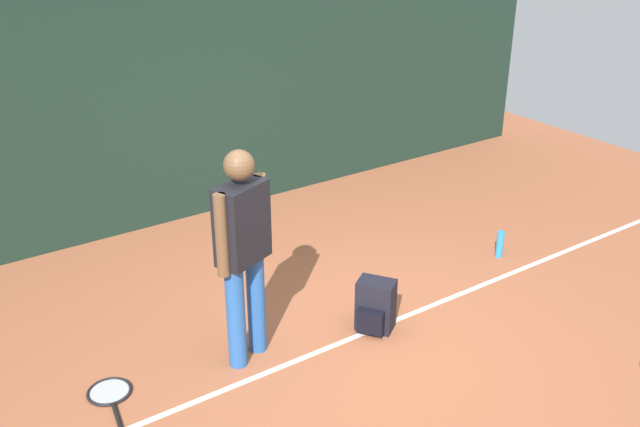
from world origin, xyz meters
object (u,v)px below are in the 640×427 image
(tennis_player, at_px, (243,246))
(water_bottle, at_px, (500,244))
(tennis_racket, at_px, (110,394))
(backpack, at_px, (375,307))

(tennis_player, xyz_separation_m, water_bottle, (2.85, 0.04, -0.83))
(water_bottle, bearing_deg, tennis_racket, 178.44)
(tennis_racket, bearing_deg, water_bottle, -82.39)
(tennis_player, xyz_separation_m, tennis_racket, (-1.05, 0.15, -0.95))
(tennis_racket, height_order, backpack, backpack)
(tennis_player, distance_m, backpack, 1.32)
(tennis_racket, distance_m, backpack, 2.15)
(tennis_racket, bearing_deg, backpack, -91.70)
(tennis_player, bearing_deg, tennis_racket, 150.27)
(tennis_player, distance_m, water_bottle, 2.97)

